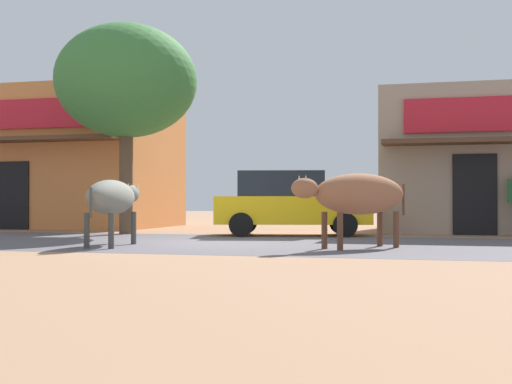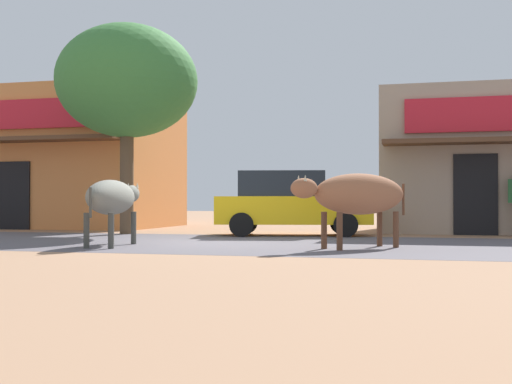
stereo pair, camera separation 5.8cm
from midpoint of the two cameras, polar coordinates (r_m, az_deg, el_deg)
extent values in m
plane|color=#A37859|center=(14.35, -3.71, -4.30)|extent=(80.00, 80.00, 0.00)
cube|color=#59545A|center=(14.35, -3.71, -4.29)|extent=(72.00, 6.28, 0.00)
cube|color=#DC8446|center=(23.90, -15.43, 2.62)|extent=(6.73, 4.82, 4.56)
cube|color=red|center=(21.91, -18.67, 6.28)|extent=(5.38, 0.10, 0.90)
cube|color=brown|center=(21.50, -19.25, 4.22)|extent=(6.46, 0.90, 0.12)
cube|color=black|center=(22.06, -19.74, -0.28)|extent=(1.10, 0.06, 2.10)
cube|color=tan|center=(20.79, 20.29, 2.37)|extent=(6.76, 4.82, 4.00)
cube|color=black|center=(18.25, 18.18, -0.20)|extent=(1.10, 0.06, 2.10)
cylinder|color=brown|center=(18.39, -10.80, 0.98)|extent=(0.36, 0.36, 2.88)
ellipsoid|color=#3A7937|center=(18.66, -10.78, 9.22)|extent=(3.80, 3.80, 3.04)
cube|color=yellow|center=(17.28, 3.29, -1.54)|extent=(4.16, 2.35, 0.70)
cube|color=#1E2328|center=(17.29, 2.31, 0.68)|extent=(2.40, 1.89, 0.64)
cylinder|color=black|center=(18.15, 7.32, -2.60)|extent=(0.62, 0.29, 0.60)
cylinder|color=black|center=(16.53, 7.70, -2.78)|extent=(0.62, 0.29, 0.60)
cylinder|color=black|center=(18.15, -0.73, -2.60)|extent=(0.62, 0.29, 0.60)
cylinder|color=black|center=(16.53, -1.14, -2.79)|extent=(0.62, 0.29, 0.60)
ellipsoid|color=slate|center=(13.47, -12.04, -0.44)|extent=(0.91, 2.10, 0.69)
ellipsoid|color=slate|center=(14.67, -10.34, -0.13)|extent=(0.34, 0.59, 0.36)
cone|color=beige|center=(14.75, -10.65, 0.56)|extent=(0.06, 0.06, 0.12)
cone|color=beige|center=(14.68, -9.91, 0.57)|extent=(0.06, 0.06, 0.12)
cylinder|color=#44443D|center=(14.18, -12.03, -2.98)|extent=(0.11, 0.11, 0.67)
cylinder|color=#44443D|center=(14.03, -10.21, -3.01)|extent=(0.11, 0.11, 0.67)
cylinder|color=#44443D|center=(12.95, -14.04, -3.19)|extent=(0.11, 0.11, 0.67)
cylinder|color=#44443D|center=(12.78, -12.06, -3.23)|extent=(0.11, 0.11, 0.67)
cylinder|color=#44443D|center=(12.47, -13.72, -0.88)|extent=(0.05, 0.05, 0.55)
ellipsoid|color=#9A5F3F|center=(12.78, 8.96, -0.17)|extent=(1.92, 1.98, 0.78)
ellipsoid|color=#9A5F3F|center=(11.96, 4.24, 0.32)|extent=(0.59, 0.60, 0.36)
cone|color=beige|center=(11.86, 4.33, 1.20)|extent=(0.06, 0.06, 0.12)
cone|color=beige|center=(12.02, 3.76, 1.17)|extent=(0.06, 0.06, 0.12)
cylinder|color=brown|center=(12.18, 7.23, -3.32)|extent=(0.11, 0.11, 0.69)
cylinder|color=brown|center=(12.53, 5.92, -3.25)|extent=(0.11, 0.11, 0.69)
cylinder|color=brown|center=(13.09, 11.89, -3.13)|extent=(0.11, 0.11, 0.69)
cylinder|color=brown|center=(13.42, 10.55, -3.07)|extent=(0.11, 0.11, 0.69)
cylinder|color=brown|center=(13.53, 12.49, -0.62)|extent=(0.05, 0.05, 0.62)
camera|label=1|loc=(0.03, -89.89, 0.00)|focal=47.24mm
camera|label=2|loc=(0.03, 90.11, 0.00)|focal=47.24mm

